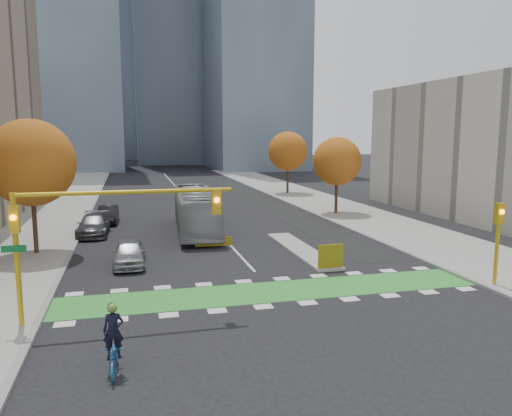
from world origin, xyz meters
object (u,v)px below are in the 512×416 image
cyclist (114,350)px  parked_car_c (93,225)px  hazard_board (331,256)px  tree_east_far (288,151)px  tree_east_near (337,161)px  parked_car_b (108,214)px  traffic_signal_west (88,221)px  tree_west (31,163)px  bus (196,210)px  parked_car_a (129,253)px  traffic_signal_east (498,232)px

cyclist → parked_car_c: 22.53m
hazard_board → tree_east_far: tree_east_far is taller
tree_east_near → parked_car_c: tree_east_near is taller
tree_east_far → parked_car_b: size_ratio=1.75×
hazard_board → traffic_signal_west: size_ratio=0.16×
tree_east_near → traffic_signal_west: (-19.93, -22.51, -0.83)m
tree_east_near → traffic_signal_west: tree_east_near is taller
tree_west → parked_car_c: 7.88m
tree_east_far → bus: tree_east_far is taller
tree_east_far → parked_car_a: size_ratio=1.78×
hazard_board → tree_west: size_ratio=0.17×
cyclist → bus: bus is taller
traffic_signal_east → cyclist: (-17.50, -4.50, -1.99)m
tree_east_near → parked_car_a: tree_east_near is taller
cyclist → parked_car_b: size_ratio=0.51×
traffic_signal_west → parked_car_c: 18.26m
parked_car_c → hazard_board: bearing=-43.2°
traffic_signal_west → traffic_signal_east: size_ratio=2.08×
tree_west → traffic_signal_west: size_ratio=0.96×
traffic_signal_west → traffic_signal_east: 18.48m
cyclist → bus: bearing=78.5°
hazard_board → tree_east_near: 19.93m
parked_car_b → parked_car_c: parked_car_c is taller
tree_west → parked_car_a: size_ratio=1.91×
tree_west → tree_east_near: bearing=22.6°
cyclist → parked_car_b: (-1.15, 27.44, -0.03)m
traffic_signal_west → traffic_signal_east: bearing=0.0°
traffic_signal_west → bus: (6.36, 17.31, -2.37)m
tree_east_far → parked_car_b: 26.25m
tree_east_near → parked_car_a: 23.55m
tree_east_far → parked_car_b: (-20.65, -15.58, -4.52)m
traffic_signal_west → cyclist: 5.65m
hazard_board → parked_car_a: parked_car_a is taller
tree_east_far → cyclist: (-19.50, -43.01, -4.50)m
tree_east_near → tree_east_far: bearing=88.2°
tree_east_near → cyclist: (-19.00, -27.01, -4.12)m
parked_car_a → bus: bearing=62.2°
tree_west → traffic_signal_east: tree_west is taller
hazard_board → tree_west: bearing=154.0°
tree_east_near → traffic_signal_east: (-1.50, -22.51, -2.13)m
traffic_signal_west → parked_car_a: (1.43, 8.54, -3.30)m
tree_east_far → parked_car_a: tree_east_far is taller
cyclist → parked_car_a: bearing=90.3°
parked_car_a → tree_west: bearing=145.8°
hazard_board → parked_car_b: bearing=123.7°
cyclist → parked_car_b: cyclist is taller
hazard_board → tree_west: 18.44m
hazard_board → tree_east_far: (8.50, 33.80, 4.44)m
traffic_signal_east → parked_car_b: bearing=129.1°
tree_east_near → parked_car_c: bearing=-167.7°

